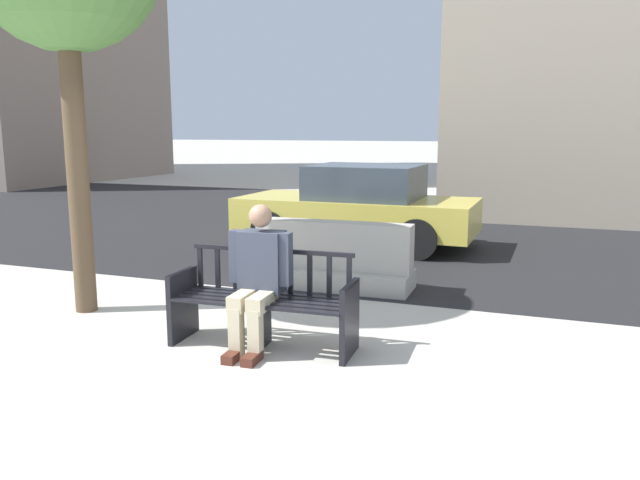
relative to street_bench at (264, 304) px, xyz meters
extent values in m
plane|color=#B7B2A8|center=(-0.46, -0.87, -0.40)|extent=(200.00, 200.00, 0.00)
cube|color=black|center=(-0.46, 7.83, -0.39)|extent=(120.00, 12.00, 0.01)
cube|color=black|center=(-0.82, -0.07, -0.07)|extent=(0.08, 0.51, 0.66)
cube|color=black|center=(0.82, 0.02, -0.07)|extent=(0.08, 0.51, 0.66)
cube|color=black|center=(0.00, -0.03, -0.17)|extent=(0.06, 0.33, 0.45)
cube|color=black|center=(0.01, -0.26, 0.05)|extent=(1.60, 0.16, 0.02)
cube|color=black|center=(0.01, -0.14, 0.05)|extent=(1.60, 0.16, 0.02)
cube|color=black|center=(0.00, -0.03, 0.05)|extent=(1.60, 0.16, 0.02)
cube|color=black|center=(0.00, 0.09, 0.05)|extent=(1.60, 0.16, 0.02)
cube|color=black|center=(-0.01, 0.20, 0.05)|extent=(1.60, 0.16, 0.02)
cube|color=black|center=(-0.01, 0.21, 0.46)|extent=(1.60, 0.12, 0.04)
cube|color=black|center=(-0.76, 0.17, 0.25)|extent=(0.05, 0.03, 0.38)
cube|color=black|center=(-0.57, 0.18, 0.25)|extent=(0.05, 0.03, 0.38)
cube|color=black|center=(-0.39, 0.19, 0.25)|extent=(0.05, 0.03, 0.38)
cube|color=black|center=(-0.20, 0.20, 0.25)|extent=(0.05, 0.03, 0.38)
cube|color=black|center=(-0.01, 0.21, 0.25)|extent=(0.05, 0.03, 0.38)
cube|color=black|center=(0.18, 0.22, 0.25)|extent=(0.05, 0.03, 0.38)
cube|color=black|center=(0.36, 0.23, 0.25)|extent=(0.05, 0.03, 0.38)
cube|color=black|center=(0.55, 0.24, 0.25)|extent=(0.05, 0.03, 0.38)
cube|color=black|center=(0.74, 0.25, 0.25)|extent=(0.05, 0.03, 0.38)
cube|color=black|center=(-0.82, -0.09, 0.25)|extent=(0.07, 0.46, 0.03)
cube|color=black|center=(0.82, 0.00, 0.25)|extent=(0.07, 0.46, 0.03)
cube|color=#383D4C|center=(-0.03, 0.04, 0.39)|extent=(0.41, 0.26, 0.56)
sphere|color=#9E755B|center=(-0.03, 0.02, 0.81)|extent=(0.21, 0.21, 0.21)
cube|color=#C6B793|center=(-0.11, -0.18, 0.08)|extent=(0.16, 0.45, 0.14)
cube|color=#C6B793|center=(0.07, -0.17, 0.08)|extent=(0.16, 0.45, 0.14)
cube|color=#C6B793|center=(-0.10, -0.35, -0.17)|extent=(0.12, 0.12, 0.45)
cube|color=#C6B793|center=(0.08, -0.34, -0.17)|extent=(0.12, 0.12, 0.45)
cube|color=#4C2319|center=(-0.09, -0.43, -0.36)|extent=(0.12, 0.27, 0.08)
cube|color=#4C2319|center=(0.09, -0.42, -0.36)|extent=(0.12, 0.27, 0.08)
cube|color=#383D4C|center=(-0.27, 0.00, 0.43)|extent=(0.10, 0.12, 0.48)
cube|color=#383D4C|center=(0.22, 0.03, 0.43)|extent=(0.10, 0.12, 0.48)
cube|color=#ADA89E|center=(-0.13, 2.29, -0.28)|extent=(2.01, 0.72, 0.24)
cube|color=#ADA89E|center=(-0.13, 2.29, 0.14)|extent=(2.01, 0.34, 0.60)
cylinder|color=brown|center=(-2.34, 0.36, 1.18)|extent=(0.23, 0.23, 3.15)
cube|color=#DBC64C|center=(-0.70, 5.15, 0.14)|extent=(4.03, 1.78, 0.56)
cube|color=#38424C|center=(-0.54, 5.14, 0.71)|extent=(1.82, 1.54, 0.56)
cylinder|color=black|center=(-1.95, 4.35, -0.08)|extent=(0.64, 0.23, 0.64)
cylinder|color=black|center=(-1.93, 5.98, -0.08)|extent=(0.64, 0.23, 0.64)
cylinder|color=black|center=(0.53, 4.32, -0.08)|extent=(0.64, 0.23, 0.64)
cylinder|color=black|center=(0.55, 5.94, -0.08)|extent=(0.64, 0.23, 0.64)
camera|label=1|loc=(2.41, -4.98, 1.58)|focal=35.00mm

